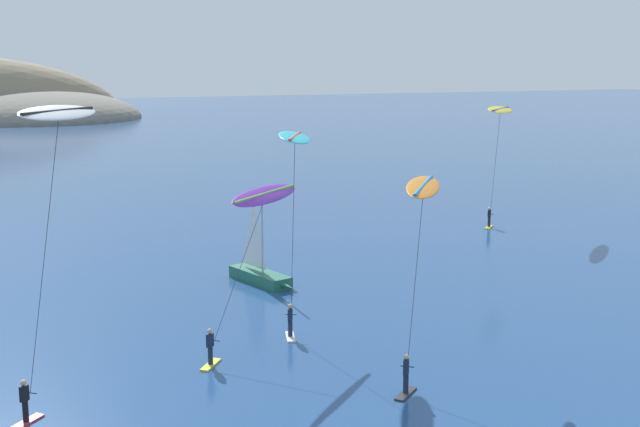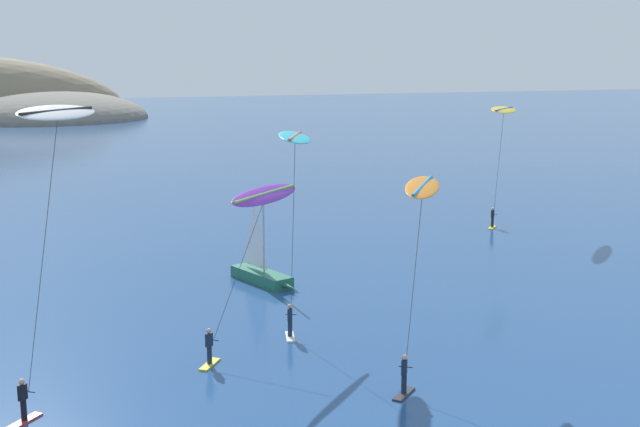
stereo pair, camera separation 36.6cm
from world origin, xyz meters
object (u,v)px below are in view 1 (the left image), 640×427
sailboat_near (263,273)px  kitesurfer_yellow (500,117)px  kitesurfer_orange (422,200)px  kitesurfer_purple (261,207)px  kitesurfer_cyan (294,153)px  kitesurfer_white (56,139)px

sailboat_near → kitesurfer_yellow: (24.44, 9.66, 8.21)m
kitesurfer_yellow → kitesurfer_orange: kitesurfer_yellow is taller
kitesurfer_yellow → kitesurfer_orange: (-22.57, -24.56, -1.54)m
sailboat_near → kitesurfer_purple: (-3.22, -8.55, 5.72)m
kitesurfer_yellow → kitesurfer_orange: 33.39m
kitesurfer_cyan → kitesurfer_purple: bearing=-161.1°
sailboat_near → kitesurfer_cyan: bearing=-98.5°
kitesurfer_purple → sailboat_near: bearing=69.4°
kitesurfer_orange → kitesurfer_white: kitesurfer_white is taller
kitesurfer_orange → kitesurfer_cyan: bearing=113.3°
sailboat_near → kitesurfer_orange: bearing=-82.8°
kitesurfer_white → sailboat_near: bearing=43.2°
kitesurfer_yellow → kitesurfer_purple: kitesurfer_yellow is taller
sailboat_near → kitesurfer_orange: size_ratio=0.73×
kitesurfer_yellow → kitesurfer_purple: bearing=-146.6°
sailboat_near → kitesurfer_white: bearing=-136.8°
kitesurfer_cyan → kitesurfer_orange: (3.04, -7.05, -1.49)m
kitesurfer_cyan → kitesurfer_white: 12.52m
sailboat_near → kitesurfer_cyan: size_ratio=0.60×
kitesurfer_purple → kitesurfer_orange: bearing=-51.3°
sailboat_near → kitesurfer_white: size_ratio=0.51×
kitesurfer_cyan → kitesurfer_purple: (-2.05, -0.70, -2.45)m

